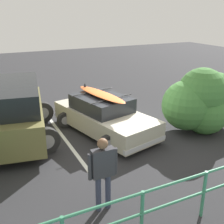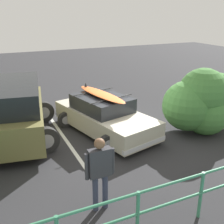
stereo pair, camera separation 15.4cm
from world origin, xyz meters
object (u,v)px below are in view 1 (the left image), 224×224
object	(u,v)px
sedan_car	(104,115)
suv_car	(13,111)
person_bystander	(103,168)
bush_near_left	(203,102)

from	to	relation	value
sedan_car	suv_car	bearing A→B (deg)	-13.94
person_bystander	bush_near_left	size ratio (longest dim) A/B	0.55
suv_car	bush_near_left	size ratio (longest dim) A/B	1.47
bush_near_left	suv_car	bearing A→B (deg)	-18.65
person_bystander	sedan_car	bearing A→B (deg)	-114.57
sedan_car	bush_near_left	size ratio (longest dim) A/B	1.42
suv_car	bush_near_left	distance (m)	6.53
sedan_car	bush_near_left	bearing A→B (deg)	157.31
sedan_car	person_bystander	xyz separation A→B (m)	(1.73, 3.79, 0.41)
sedan_car	suv_car	xyz separation A→B (m)	(2.94, -0.73, 0.38)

